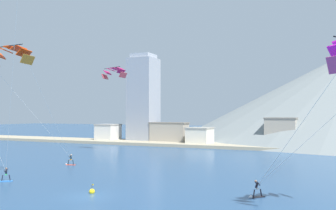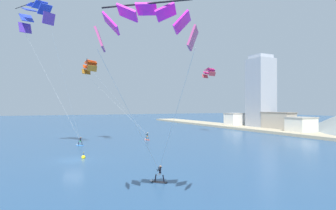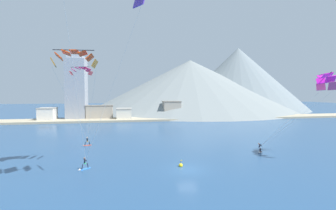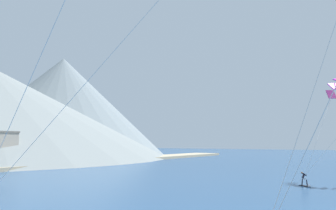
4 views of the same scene
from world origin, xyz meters
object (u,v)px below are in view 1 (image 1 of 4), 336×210
Objects in this scene: kitesurfer_near_trail at (69,162)px; kitesurfer_near_lead at (4,178)px; kitesurfer_mid_center at (255,193)px; parafoil_kite_near_trail at (11,54)px; race_marker_buoy at (92,192)px; parafoil_kite_distant_high_outer at (114,72)px.

kitesurfer_near_lead is at bearing -81.31° from kitesurfer_near_trail.
kitesurfer_mid_center is 32.72m from parafoil_kite_near_trail.
race_marker_buoy is at bearing -44.99° from kitesurfer_near_trail.
kitesurfer_near_lead is at bearing 175.51° from race_marker_buoy.
race_marker_buoy is (15.20, -15.19, -0.31)m from kitesurfer_near_trail.
kitesurfer_near_trail is 1.09× the size of kitesurfer_mid_center.
kitesurfer_near_trail reaches higher than kitesurfer_mid_center.
kitesurfer_mid_center is at bearing 3.13° from parafoil_kite_near_trail.
parafoil_kite_near_trail is (-1.25, 2.09, 14.60)m from kitesurfer_near_lead.
kitesurfer_near_lead is 0.26× the size of parafoil_kite_distant_high_outer.
race_marker_buoy is at bearing -162.52° from kitesurfer_mid_center.
kitesurfer_near_lead is 28.23m from kitesurfer_mid_center.
kitesurfer_near_lead is 13.08m from race_marker_buoy.
parafoil_kite_near_trail reaches higher than kitesurfer_near_lead.
parafoil_kite_distant_high_outer is (-34.59, 29.70, 15.90)m from kitesurfer_mid_center.
kitesurfer_mid_center is at bearing -19.17° from kitesurfer_near_trail.
parafoil_kite_near_trail is at bearing -80.31° from parafoil_kite_distant_high_outer.
kitesurfer_near_trail is at bearing 160.83° from kitesurfer_mid_center.
kitesurfer_near_lead is 14.34m from kitesurfer_near_trail.
kitesurfer_near_trail is 0.29× the size of parafoil_kite_distant_high_outer.
kitesurfer_near_lead is at bearing -172.50° from kitesurfer_mid_center.
kitesurfer_mid_center is (27.99, 3.69, 0.02)m from kitesurfer_near_lead.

